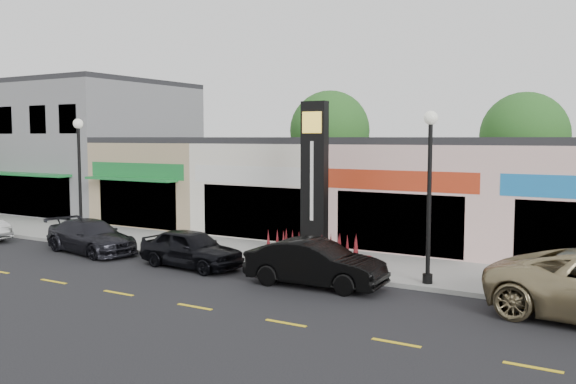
% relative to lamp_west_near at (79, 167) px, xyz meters
% --- Properties ---
extents(ground, '(120.00, 120.00, 0.00)m').
position_rel_lamp_west_near_xyz_m(ground, '(8.00, -2.50, -3.48)').
color(ground, black).
rests_on(ground, ground).
extents(sidewalk, '(52.00, 4.30, 0.15)m').
position_rel_lamp_west_near_xyz_m(sidewalk, '(8.00, 1.85, -3.40)').
color(sidewalk, gray).
rests_on(sidewalk, ground).
extents(curb, '(52.00, 0.20, 0.15)m').
position_rel_lamp_west_near_xyz_m(curb, '(8.00, -0.40, -3.40)').
color(curb, gray).
rests_on(curb, ground).
extents(building_grey_2story, '(12.00, 10.95, 8.30)m').
position_rel_lamp_west_near_xyz_m(building_grey_2story, '(-10.00, 8.98, 0.67)').
color(building_grey_2story, slate).
rests_on(building_grey_2story, ground).
extents(shop_beige, '(7.00, 10.85, 4.80)m').
position_rel_lamp_west_near_xyz_m(shop_beige, '(-0.50, 8.96, -1.08)').
color(shop_beige, tan).
rests_on(shop_beige, ground).
extents(shop_cream, '(7.00, 10.01, 4.80)m').
position_rel_lamp_west_near_xyz_m(shop_cream, '(6.50, 8.97, -1.08)').
color(shop_cream, beige).
rests_on(shop_cream, ground).
extents(shop_pink_w, '(7.00, 10.01, 4.80)m').
position_rel_lamp_west_near_xyz_m(shop_pink_w, '(13.50, 8.97, -1.08)').
color(shop_pink_w, beige).
rests_on(shop_pink_w, ground).
extents(tree_rear_west, '(5.20, 5.20, 7.83)m').
position_rel_lamp_west_near_xyz_m(tree_rear_west, '(4.00, 17.00, 1.74)').
color(tree_rear_west, '#382619').
rests_on(tree_rear_west, ground).
extents(tree_rear_mid, '(4.80, 4.80, 7.29)m').
position_rel_lamp_west_near_xyz_m(tree_rear_mid, '(16.00, 17.00, 1.41)').
color(tree_rear_mid, '#382619').
rests_on(tree_rear_mid, ground).
extents(lamp_west_near, '(0.44, 0.44, 5.47)m').
position_rel_lamp_west_near_xyz_m(lamp_west_near, '(0.00, 0.00, 0.00)').
color(lamp_west_near, black).
rests_on(lamp_west_near, sidewalk).
extents(lamp_east_near, '(0.44, 0.44, 5.47)m').
position_rel_lamp_west_near_xyz_m(lamp_east_near, '(16.00, 0.00, 0.00)').
color(lamp_east_near, black).
rests_on(lamp_east_near, sidewalk).
extents(pylon_sign, '(4.20, 1.30, 6.00)m').
position_rel_lamp_west_near_xyz_m(pylon_sign, '(11.00, 1.70, -1.20)').
color(pylon_sign, '#520E1B').
rests_on(pylon_sign, sidewalk).
extents(car_dark_sedan, '(2.66, 4.96, 1.37)m').
position_rel_lamp_west_near_xyz_m(car_dark_sedan, '(2.08, -1.30, -2.79)').
color(car_dark_sedan, black).
rests_on(car_dark_sedan, ground).
extents(car_black_sedan, '(2.05, 4.33, 1.43)m').
position_rel_lamp_west_near_xyz_m(car_black_sedan, '(7.53, -1.44, -2.76)').
color(car_black_sedan, black).
rests_on(car_black_sedan, ground).
extents(car_black_conv, '(1.79, 4.62, 1.50)m').
position_rel_lamp_west_near_xyz_m(car_black_conv, '(12.81, -1.64, -2.73)').
color(car_black_conv, black).
rests_on(car_black_conv, ground).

